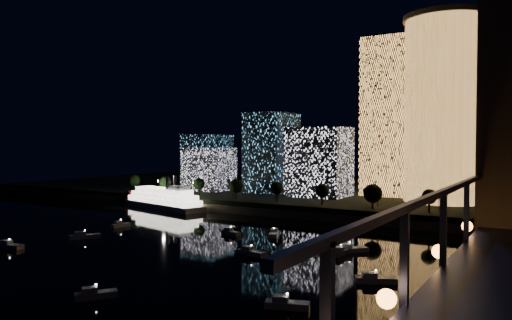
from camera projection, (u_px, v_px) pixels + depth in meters
The scene contains 10 objects.
ground at pixel (204, 271), 112.40m from camera, with size 520.00×520.00×0.00m, color black.
far_bank at pixel (399, 196), 248.78m from camera, with size 420.00×160.00×5.00m, color black.
seawall at pixel (341, 218), 182.29m from camera, with size 420.00×6.00×3.00m, color #6B5E4C.
tower_cylindrical at pixel (445, 109), 201.79m from camera, with size 34.00×34.00×75.28m.
tower_rectangular at pixel (391, 117), 228.69m from camera, with size 22.43×22.43×71.36m, color #F1A24D.
midrise_blocks at pixel (258, 160), 246.77m from camera, with size 95.60×36.78×38.47m.
riverboat at pixel (161, 199), 222.57m from camera, with size 51.53×21.74×15.24m.
motorboats at pixel (218, 251), 130.28m from camera, with size 105.39×79.06×2.78m.
esplanade_trees at pixel (276, 188), 202.88m from camera, with size 165.57×6.96×8.98m.
street_lamps at pixel (275, 190), 209.97m from camera, with size 132.70×0.70×5.65m.
Camera 1 is at (68.13, -88.99, 29.07)m, focal length 35.00 mm.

